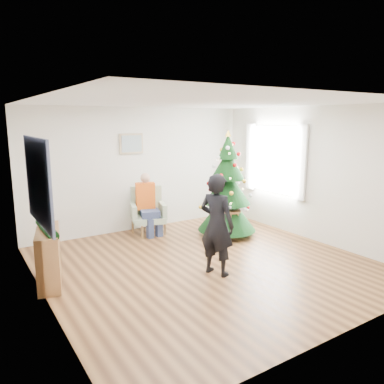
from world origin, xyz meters
TOP-DOWN VIEW (x-y plane):
  - floor at (0.00, 0.00)m, footprint 5.00×5.00m
  - ceiling at (0.00, 0.00)m, footprint 5.00×5.00m
  - wall_back at (0.00, 2.50)m, footprint 5.00×0.00m
  - wall_front at (0.00, -2.50)m, footprint 5.00×0.00m
  - wall_left at (-2.50, 0.00)m, footprint 0.00×5.00m
  - wall_right at (2.50, 0.00)m, footprint 0.00×5.00m
  - window_panel at (2.47, 1.00)m, footprint 0.04×1.30m
  - curtains at (2.44, 1.00)m, footprint 0.05×1.75m
  - christmas_tree at (1.26, 1.08)m, footprint 1.18×1.18m
  - stool at (1.21, 0.87)m, footprint 0.38×0.38m
  - laptop at (1.21, 0.87)m, footprint 0.33×0.24m
  - armchair at (-0.05, 2.06)m, footprint 0.82×0.79m
  - seated_person at (-0.07, 2.01)m, footprint 0.47×0.61m
  - standing_man at (-0.10, -0.41)m, footprint 0.56×0.67m
  - game_controller at (0.07, -0.44)m, footprint 0.08×0.13m
  - console at (-2.33, 0.64)m, footprint 0.53×1.04m
  - garland at (-2.33, 0.64)m, footprint 0.14×0.90m
  - tapestry at (-2.46, 0.30)m, footprint 0.03×1.50m
  - framed_picture at (-0.20, 2.46)m, footprint 0.52×0.05m

SIDE VIEW (x-z plane):
  - floor at x=0.00m, z-range 0.00..0.00m
  - stool at x=1.21m, z-range 0.01..0.58m
  - armchair at x=-0.05m, z-range -0.13..0.83m
  - console at x=-2.33m, z-range 0.00..0.80m
  - laptop at x=1.21m, z-range 0.57..0.60m
  - seated_person at x=-0.07m, z-range 0.01..1.28m
  - standing_man at x=-0.10m, z-range 0.00..1.56m
  - garland at x=-2.33m, z-range 0.75..0.89m
  - christmas_tree at x=1.26m, z-range -0.11..2.04m
  - game_controller at x=0.07m, z-range 1.02..1.06m
  - wall_back at x=0.00m, z-range -1.20..3.80m
  - wall_front at x=0.00m, z-range -1.20..3.80m
  - wall_left at x=-2.50m, z-range -1.20..3.80m
  - wall_right at x=2.50m, z-range -1.20..3.80m
  - window_panel at x=2.47m, z-range 0.80..2.20m
  - curtains at x=2.44m, z-range 0.75..2.25m
  - tapestry at x=-2.46m, z-range 0.98..2.12m
  - framed_picture at x=-0.20m, z-range 1.64..2.06m
  - ceiling at x=0.00m, z-range 2.60..2.60m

